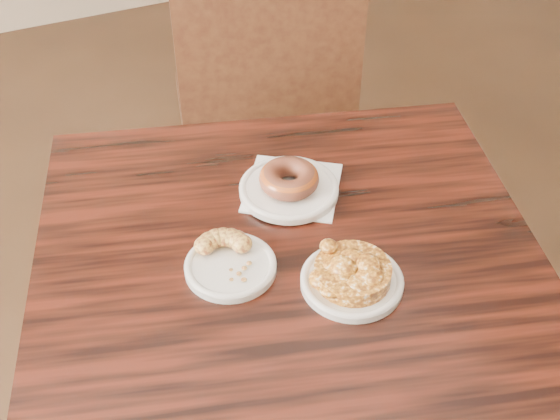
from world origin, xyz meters
name	(u,v)px	position (x,y,z in m)	size (l,w,h in m)	color
cafe_table	(289,397)	(0.10, -0.04, 0.38)	(0.81, 0.81, 0.75)	black
chair_far	(260,111)	(0.39, 0.79, 0.45)	(0.48, 0.48, 0.90)	black
napkin	(293,188)	(0.17, 0.12, 0.75)	(0.16, 0.16, 0.00)	white
plate_donut	(289,189)	(0.16, 0.11, 0.76)	(0.17, 0.17, 0.01)	white
plate_cruller	(231,267)	(0.00, -0.02, 0.76)	(0.14, 0.14, 0.01)	white
plate_fritter	(352,281)	(0.16, -0.12, 0.76)	(0.16, 0.16, 0.01)	silver
glazed_donut	(289,178)	(0.16, 0.11, 0.78)	(0.10, 0.10, 0.04)	#8B3714
apple_fritter	(353,270)	(0.16, -0.12, 0.78)	(0.16, 0.16, 0.04)	#4A2107
cruller_fragment	(230,257)	(0.00, -0.02, 0.78)	(0.11, 0.11, 0.03)	#5C2912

